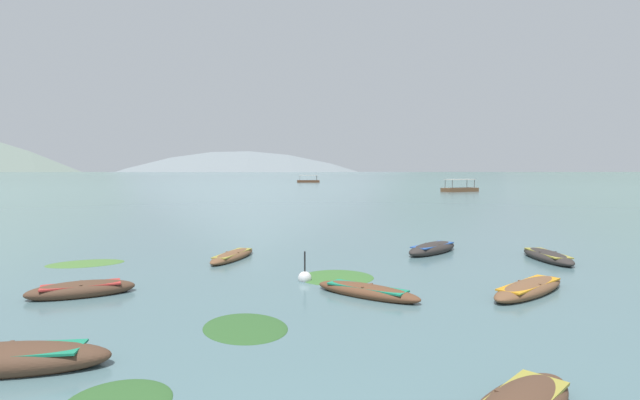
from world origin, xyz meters
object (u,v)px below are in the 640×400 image
at_px(ferry_1, 308,181).
at_px(rowboat_4, 233,256).
at_px(rowboat_1, 529,288).
at_px(rowboat_3, 548,256).
at_px(rowboat_2, 3,360).
at_px(ferry_0, 460,189).
at_px(rowboat_0, 367,291).
at_px(rowboat_7, 81,290).
at_px(rowboat_5, 432,249).
at_px(mooring_buoy, 305,278).

bearing_deg(ferry_1, rowboat_4, -93.62).
bearing_deg(ferry_1, rowboat_1, -89.21).
bearing_deg(rowboat_1, rowboat_3, 56.56).
height_order(rowboat_2, ferry_0, ferry_0).
xyz_separation_m(rowboat_0, rowboat_4, (-5.14, 6.83, -0.01)).
bearing_deg(rowboat_7, rowboat_5, 27.78).
height_order(rowboat_1, rowboat_2, rowboat_2).
distance_m(rowboat_1, rowboat_2, 14.74).
distance_m(rowboat_4, rowboat_5, 9.73).
distance_m(rowboat_0, rowboat_4, 8.55).
bearing_deg(rowboat_5, ferry_0, 69.23).
distance_m(rowboat_1, rowboat_7, 14.72).
bearing_deg(ferry_1, rowboat_3, -87.60).
height_order(rowboat_7, ferry_1, ferry_1).
bearing_deg(rowboat_1, ferry_1, 90.79).
bearing_deg(rowboat_3, rowboat_4, 175.41).
bearing_deg(rowboat_0, ferry_1, 88.61).
distance_m(rowboat_0, ferry_1, 142.62).
xyz_separation_m(rowboat_1, rowboat_4, (-10.56, 6.84, -0.02)).
height_order(rowboat_2, rowboat_7, rowboat_2).
relative_size(rowboat_3, ferry_1, 0.52).
bearing_deg(ferry_1, rowboat_0, -91.39).
bearing_deg(rowboat_4, rowboat_3, -4.59).
bearing_deg(rowboat_1, mooring_buoy, 162.90).
distance_m(rowboat_3, rowboat_5, 5.16).
distance_m(rowboat_7, mooring_buoy, 7.51).
distance_m(rowboat_2, ferry_1, 148.35).
height_order(rowboat_3, rowboat_5, rowboat_5).
height_order(rowboat_7, mooring_buoy, mooring_buoy).
bearing_deg(mooring_buoy, rowboat_2, -130.22).
xyz_separation_m(rowboat_7, mooring_buoy, (7.33, 1.63, -0.07)).
relative_size(rowboat_2, rowboat_7, 1.24).
relative_size(rowboat_1, rowboat_5, 1.11).
distance_m(rowboat_4, ferry_1, 136.02).
distance_m(rowboat_3, rowboat_4, 14.36).
bearing_deg(ferry_1, rowboat_5, -89.54).
bearing_deg(rowboat_1, rowboat_2, -158.99).
distance_m(rowboat_0, mooring_buoy, 2.99).
height_order(rowboat_5, mooring_buoy, mooring_buoy).
bearing_deg(rowboat_0, rowboat_3, 31.75).
bearing_deg(ferry_1, mooring_buoy, -92.21).
bearing_deg(rowboat_1, ferry_0, 71.93).
relative_size(rowboat_5, mooring_buoy, 2.92).
bearing_deg(rowboat_4, ferry_0, 62.60).
height_order(rowboat_0, rowboat_3, rowboat_3).
distance_m(rowboat_2, rowboat_4, 12.55).
bearing_deg(rowboat_0, rowboat_5, 60.19).
relative_size(rowboat_0, mooring_buoy, 2.81).
distance_m(rowboat_2, ferry_0, 87.31).
relative_size(rowboat_4, mooring_buoy, 3.19).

